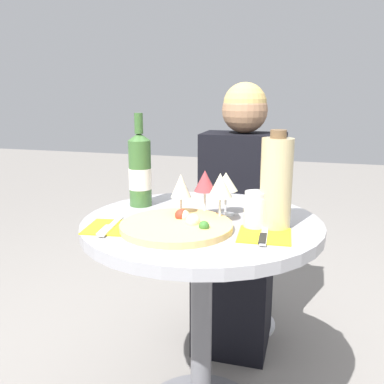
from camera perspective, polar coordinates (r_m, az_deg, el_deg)
name	(u,v)px	position (r m, az deg, el deg)	size (l,w,h in m)	color
dining_table	(202,273)	(1.45, 1.28, -10.76)	(0.77, 0.77, 0.76)	slate
chair_behind_diner	(243,236)	(2.19, 6.87, -5.79)	(0.41, 0.41, 0.94)	silver
seated_diner	(239,226)	(2.02, 6.27, -4.51)	(0.38, 0.46, 1.21)	black
pizza_large	(177,226)	(1.29, -1.96, -4.50)	(0.34, 0.34, 0.05)	#DBB26B
wine_bottle	(140,170)	(1.54, -6.95, 2.90)	(0.08, 0.08, 0.33)	#38602D
tall_carafe	(276,183)	(1.30, 11.16, 1.22)	(0.10, 0.10, 0.30)	tan
sugar_shaker	(256,210)	(1.31, 8.48, -2.37)	(0.07, 0.07, 0.11)	silver
wine_glass_front_left	(181,187)	(1.37, -1.49, 0.69)	(0.07, 0.07, 0.15)	silver
wine_glass_front_right	(220,186)	(1.33, 3.78, 0.79)	(0.07, 0.07, 0.16)	silver
wine_glass_back_right	(226,183)	(1.42, 4.54, 1.27)	(0.08, 0.08, 0.14)	silver
wine_glass_center	(204,182)	(1.39, 1.59, 1.34)	(0.07, 0.07, 0.16)	silver
place_setting_left	(111,227)	(1.32, -10.73, -4.64)	(0.17, 0.19, 0.01)	yellow
place_setting_right	(264,235)	(1.25, 9.62, -5.70)	(0.16, 0.19, 0.01)	yellow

